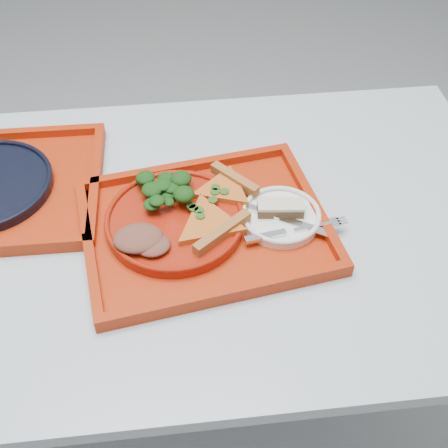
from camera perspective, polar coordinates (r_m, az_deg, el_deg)
The scene contains 12 objects.
ground at distance 1.72m, azimuth -7.65°, elevation -17.65°, with size 10.00×10.00×0.00m, color gray.
table at distance 1.15m, azimuth -10.94°, elevation -2.94°, with size 1.60×0.80×0.75m.
tray_main at distance 1.06m, azimuth -1.96°, elevation -0.46°, with size 0.45×0.35×0.01m, color #A62508.
dinner_plate at distance 1.06m, azimuth -5.00°, elevation 0.24°, with size 0.26×0.26×0.02m, color #9A1B0A.
side_plate at distance 1.07m, azimuth 5.78°, elevation 0.64°, with size 0.15×0.15×0.01m, color white.
pizza_slice_a at distance 1.03m, azimuth -1.58°, elevation 0.25°, with size 0.15×0.13×0.02m, color orange, non-canonical shape.
pizza_slice_b at distance 1.09m, azimuth -0.03°, elevation 3.74°, with size 0.13×0.11×0.02m, color orange, non-canonical shape.
salad_heap at distance 1.08m, azimuth -6.30°, elevation 3.68°, with size 0.10×0.09×0.05m, color black.
meat_portion at distance 1.01m, azimuth -8.70°, elevation -1.44°, with size 0.09×0.07×0.03m, color brown.
dessert_bar at distance 1.06m, azimuth 5.75°, elevation 1.63°, with size 0.09×0.04×0.02m.
knife at distance 1.05m, azimuth 6.50°, elevation 0.44°, with size 0.18×0.02×0.01m, color silver.
fork at distance 1.04m, azimuth 7.05°, elevation -0.64°, with size 0.18×0.02×0.01m, color silver.
Camera 1 is at (0.14, -0.74, 1.54)m, focal length 45.00 mm.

